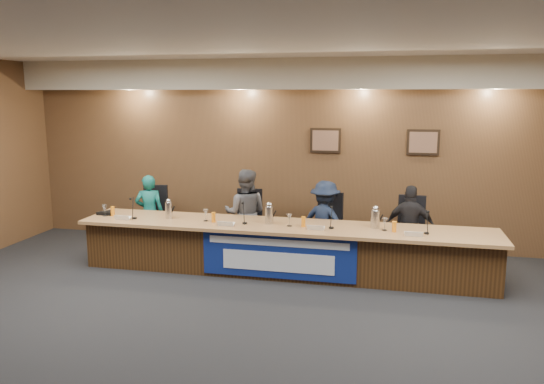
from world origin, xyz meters
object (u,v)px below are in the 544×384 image
at_px(panelist_d, 410,227).
at_px(carafe_mid, 269,215).
at_px(office_chair_b, 247,226).
at_px(office_chair_c, 326,231).
at_px(banner, 278,256).
at_px(office_chair_a, 153,221).
at_px(office_chair_d, 410,236).
at_px(carafe_left, 169,210).
at_px(speakerphone, 107,213).
at_px(panelist_c, 325,222).
at_px(panelist_a, 150,213).
at_px(panelist_b, 245,213).
at_px(dais_body, 284,250).
at_px(carafe_right, 375,219).

bearing_deg(panelist_d, carafe_mid, 27.77).
bearing_deg(office_chair_b, office_chair_c, -3.13).
xyz_separation_m(banner, office_chair_a, (-2.45, 1.17, 0.10)).
height_order(banner, office_chair_d, banner).
height_order(panelist_d, office_chair_c, panelist_d).
height_order(carafe_left, carafe_mid, carafe_mid).
distance_m(office_chair_b, speakerphone, 2.25).
relative_size(office_chair_a, office_chair_c, 1.00).
height_order(banner, carafe_left, carafe_left).
xyz_separation_m(office_chair_c, speakerphone, (-3.38, -0.78, 0.30)).
distance_m(panelist_c, office_chair_d, 1.31).
relative_size(panelist_a, office_chair_d, 2.70).
distance_m(office_chair_a, speakerphone, 0.92).
height_order(panelist_b, office_chair_a, panelist_b).
distance_m(dais_body, panelist_d, 1.96).
xyz_separation_m(banner, carafe_mid, (-0.21, 0.38, 0.50)).
xyz_separation_m(office_chair_a, carafe_mid, (2.24, -0.79, 0.40)).
distance_m(panelist_c, panelist_d, 1.30).
distance_m(banner, office_chair_c, 1.28).
xyz_separation_m(panelist_b, panelist_d, (2.59, 0.00, -0.08)).
bearing_deg(banner, speakerphone, 172.18).
distance_m(panelist_b, speakerphone, 2.20).
bearing_deg(office_chair_c, dais_body, -113.05).
xyz_separation_m(panelist_c, speakerphone, (-3.38, -0.68, 0.12)).
xyz_separation_m(office_chair_a, carafe_left, (0.67, -0.81, 0.40)).
distance_m(carafe_mid, carafe_right, 1.53).
xyz_separation_m(panelist_d, speakerphone, (-4.68, -0.68, 0.13)).
distance_m(dais_body, office_chair_a, 2.57).
distance_m(panelist_a, office_chair_c, 2.98).
height_order(office_chair_b, office_chair_c, same).
relative_size(office_chair_c, carafe_left, 1.89).
distance_m(banner, panelist_b, 1.36).
bearing_deg(speakerphone, carafe_mid, -0.23).
bearing_deg(speakerphone, carafe_left, -1.93).
distance_m(dais_body, carafe_right, 1.42).
relative_size(panelist_d, carafe_right, 5.02).
relative_size(office_chair_c, office_chair_d, 1.00).
bearing_deg(banner, carafe_mid, 119.30).
bearing_deg(carafe_left, carafe_right, 1.99).
bearing_deg(carafe_right, panelist_a, 170.88).
xyz_separation_m(panelist_c, carafe_mid, (-0.74, -0.69, 0.23)).
distance_m(banner, carafe_left, 1.88).
xyz_separation_m(panelist_b, carafe_mid, (0.55, -0.69, 0.16)).
bearing_deg(speakerphone, office_chair_d, 9.41).
bearing_deg(dais_body, office_chair_b, 135.55).
height_order(carafe_right, speakerphone, carafe_right).
relative_size(panelist_a, office_chair_c, 2.70).
height_order(office_chair_a, carafe_mid, carafe_mid).
height_order(carafe_left, speakerphone, carafe_left).
bearing_deg(office_chair_d, panelist_a, -172.50).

